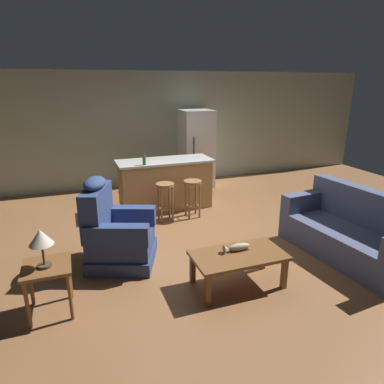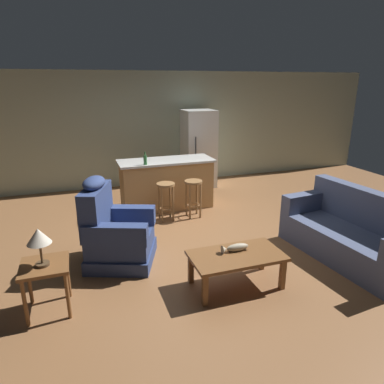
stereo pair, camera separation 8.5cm
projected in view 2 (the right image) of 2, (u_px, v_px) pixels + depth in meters
ground_plane at (189, 234)px, 5.54m from camera, size 12.00×12.00×0.00m
back_wall at (146, 130)px, 7.95m from camera, size 12.00×0.05×2.60m
coffee_table at (237, 258)px, 4.04m from camera, size 1.10×0.60×0.42m
fish_figurine at (235, 248)px, 4.09m from camera, size 0.34×0.10×0.10m
couch at (352, 234)px, 4.73m from camera, size 1.02×1.97×0.94m
recliner_near_lamp at (115, 233)px, 4.59m from camera, size 1.08×1.08×1.20m
end_table at (45, 273)px, 3.56m from camera, size 0.48×0.48×0.56m
table_lamp at (39, 238)px, 3.41m from camera, size 0.24×0.24×0.41m
kitchen_island at (167, 184)px, 6.61m from camera, size 1.80×0.70×0.95m
bar_stool_left at (166, 195)px, 5.99m from camera, size 0.32×0.32×0.68m
bar_stool_right at (193, 192)px, 6.14m from camera, size 0.32×0.32×0.68m
refrigerator at (199, 149)px, 7.90m from camera, size 0.70×0.69×1.76m
bottle_tall_green at (145, 160)px, 6.06m from camera, size 0.06×0.06×0.23m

